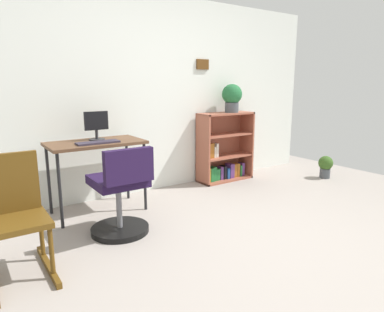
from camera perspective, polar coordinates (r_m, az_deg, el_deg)
name	(u,v)px	position (r m, az deg, el deg)	size (l,w,h in m)	color
ground_plane	(279,255)	(2.91, 14.25, -15.53)	(6.24, 6.24, 0.00)	gray
wall_back	(149,95)	(4.31, -7.09, 9.90)	(5.20, 0.12, 2.36)	silver
desk	(96,148)	(3.64, -15.60, 1.22)	(0.94, 0.53, 0.75)	brown
monitor	(96,125)	(3.70, -15.51, 4.90)	(0.25, 0.16, 0.30)	#262628
keyboard	(98,142)	(3.51, -15.27, 2.17)	(0.41, 0.15, 0.02)	#2F2937
office_chair	(121,196)	(3.11, -11.65, -6.52)	(0.52, 0.55, 0.81)	black
rocking_chair	(14,215)	(2.72, -27.38, -8.58)	(0.42, 0.64, 0.85)	#573910
bookshelf_low	(223,151)	(4.80, 5.10, 0.84)	(0.79, 0.30, 0.94)	#9C533D
potted_plant_on_shelf	(232,97)	(4.73, 6.61, 9.70)	(0.27, 0.27, 0.38)	#474C51
potted_plant_floor	(325,166)	(5.26, 21.17, -1.48)	(0.20, 0.20, 0.32)	#474C51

